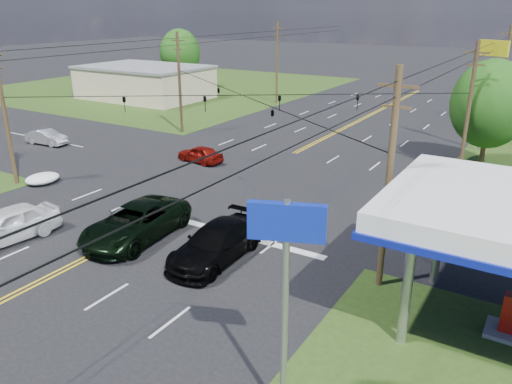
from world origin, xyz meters
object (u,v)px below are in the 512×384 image
Objects in this scene: retail_nw at (145,83)px; pole_nw at (179,82)px; pole_left_far at (277,62)px; pole_ne at (469,109)px; polesign_se at (286,257)px; suv_black at (216,243)px; sedan_silver at (47,137)px; pickup_white at (7,225)px; pole_sw at (5,114)px; pickup_dkgreen at (136,222)px; tree_far_l at (180,53)px; pole_se at (389,180)px; tree_right_a at (490,104)px; pole_right_far at (503,76)px.

retail_nw is 1.68× the size of pole_nw.
pole_left_far is at bearing 90.00° from pole_nw.
pole_ne is at bearing 0.00° from pole_nw.
polesign_se is (26.00, -26.89, 0.44)m from pole_nw.
sedan_silver is (-25.77, 9.81, -0.20)m from suv_black.
pickup_white is at bearing -79.45° from pole_left_far.
polesign_se reaches higher than pickup_white.
pole_sw is at bearing -143.35° from sedan_silver.
pole_left_far is 41.61m from pickup_dkgreen.
suv_black is (35.48, -32.81, -1.13)m from retail_nw.
pole_ne is at bearing -16.82° from retail_nw.
pole_nw is 2.34× the size of sedan_silver.
pole_left_far reaches higher than polesign_se.
tree_far_l is (-2.00, 10.00, 3.19)m from retail_nw.
pickup_white is (-18.03, -5.82, -4.01)m from pole_se.
pole_nw reaches higher than tree_right_a.
pole_ne is 32.20m from pole_left_far.
pickup_white is 20.59m from sedan_silver.
polesign_se is (7.52, -7.08, 4.48)m from suv_black.
polesign_se is at bearing -44.37° from suv_black.
pole_se is 13.29m from pickup_dkgreen.
pole_se is 0.95× the size of pole_right_far.
sedan_silver is at bearing 145.45° from pickup_white.
pole_left_far and pole_right_far have the same top height.
pickup_dkgreen is 4.99m from suv_black.
tree_far_l is (-45.00, 41.00, 0.28)m from pole_se.
pole_se is 2.34× the size of sedan_silver.
pole_right_far is (26.00, 37.00, 0.25)m from pole_sw.
pickup_dkgreen is (13.50, -20.13, -3.99)m from pole_nw.
suv_black is (-7.52, -38.81, -4.30)m from pole_right_far.
tree_right_a reaches higher than suv_black.
pole_sw is at bearing -145.30° from pole_ne.
pole_sw is 45.19m from tree_far_l.
pole_nw is at bearing -143.84° from pole_right_far.
tree_right_a is (27.00, 3.00, -0.05)m from pole_nw.
retail_nw is 1.60× the size of pole_right_far.
pole_nw is 0.95× the size of pole_left_far.
suv_black is at bearing -110.78° from pole_ne.
pole_sw is 18.00m from pole_nw.
pickup_white is (7.97, -42.82, -4.26)m from pole_left_far.
pole_sw is at bearing 151.48° from pickup_white.
pole_left_far is at bearing 180.00° from pole_right_far.
polesign_se is at bearing -2.03° from pickup_white.
pole_right_far is 45.89m from polesign_se.
tree_far_l reaches higher than tree_right_a.
polesign_se reaches higher than pickup_dkgreen.
polesign_se is at bearing -60.47° from pole_left_far.
pole_left_far is 43.20m from suv_black.
pickup_white is at bearing -160.19° from suv_black.
pole_sw is at bearing 161.12° from polesign_se.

